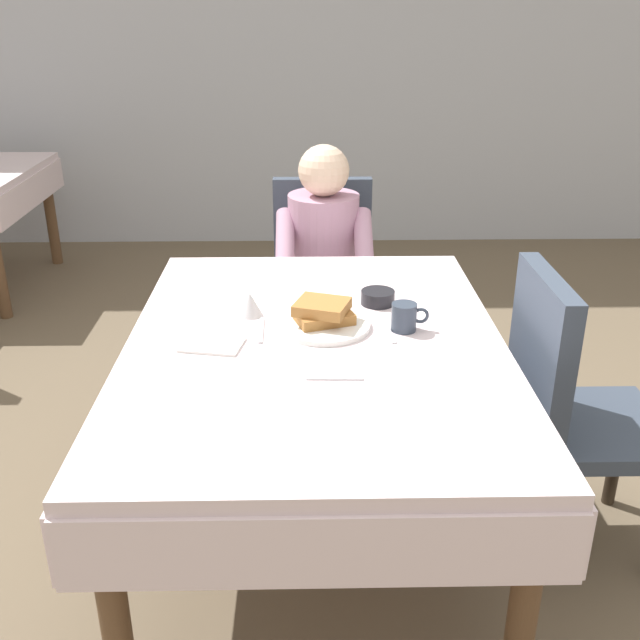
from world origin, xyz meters
TOP-DOWN VIEW (x-y plane):
  - ground_plane at (0.00, 0.00)m, footprint 14.00×14.00m
  - back_wall at (0.00, 3.40)m, footprint 12.00×0.16m
  - dining_table_main at (0.00, 0.00)m, footprint 1.12×1.52m
  - chair_diner at (0.05, 1.17)m, footprint 0.44×0.45m
  - diner_person at (0.05, 1.01)m, footprint 0.40×0.43m
  - chair_right_side at (0.77, 0.00)m, footprint 0.45×0.44m
  - plate_breakfast at (0.03, 0.08)m, footprint 0.28×0.28m
  - breakfast_stack at (0.02, 0.09)m, footprint 0.20×0.18m
  - cup_coffee at (0.27, 0.06)m, footprint 0.11×0.08m
  - bowl_butter at (0.21, 0.27)m, footprint 0.11×0.11m
  - syrup_pitcher at (-0.20, 0.18)m, footprint 0.08×0.08m
  - fork_left_of_plate at (-0.16, 0.06)m, footprint 0.02×0.18m
  - knife_right_of_plate at (0.22, 0.06)m, footprint 0.03×0.20m
  - spoon_near_edge at (0.05, -0.25)m, footprint 0.15×0.02m
  - napkin_folded at (-0.30, -0.04)m, footprint 0.19×0.15m

SIDE VIEW (x-z plane):
  - ground_plane at x=0.00m, z-range 0.00..0.00m
  - chair_diner at x=0.05m, z-range 0.06..0.99m
  - chair_right_side at x=0.77m, z-range 0.06..0.99m
  - dining_table_main at x=0.00m, z-range 0.28..1.02m
  - diner_person at x=0.05m, z-range 0.11..1.23m
  - fork_left_of_plate at x=-0.16m, z-range 0.74..0.74m
  - knife_right_of_plate at x=0.22m, z-range 0.74..0.74m
  - spoon_near_edge at x=0.05m, z-range 0.74..0.74m
  - napkin_folded at x=-0.30m, z-range 0.74..0.75m
  - plate_breakfast at x=0.03m, z-range 0.74..0.76m
  - bowl_butter at x=0.21m, z-range 0.74..0.78m
  - syrup_pitcher at x=-0.20m, z-range 0.74..0.81m
  - cup_coffee at x=0.27m, z-range 0.74..0.83m
  - breakfast_stack at x=0.02m, z-range 0.76..0.82m
  - back_wall at x=0.00m, z-range 0.00..3.20m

